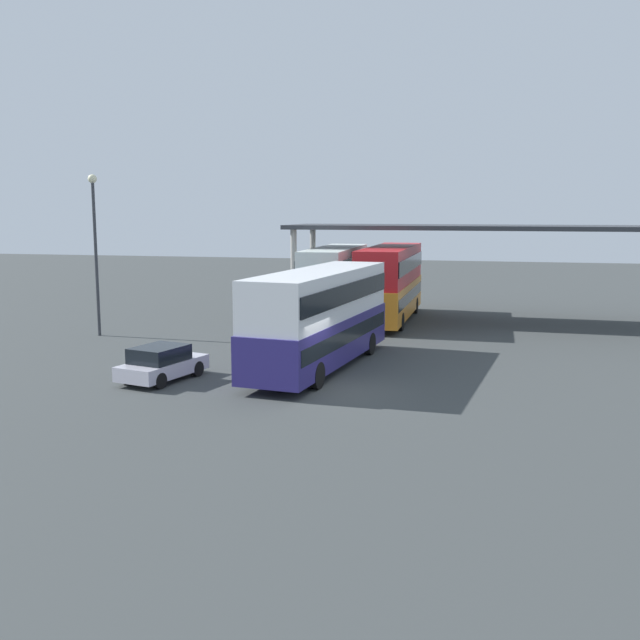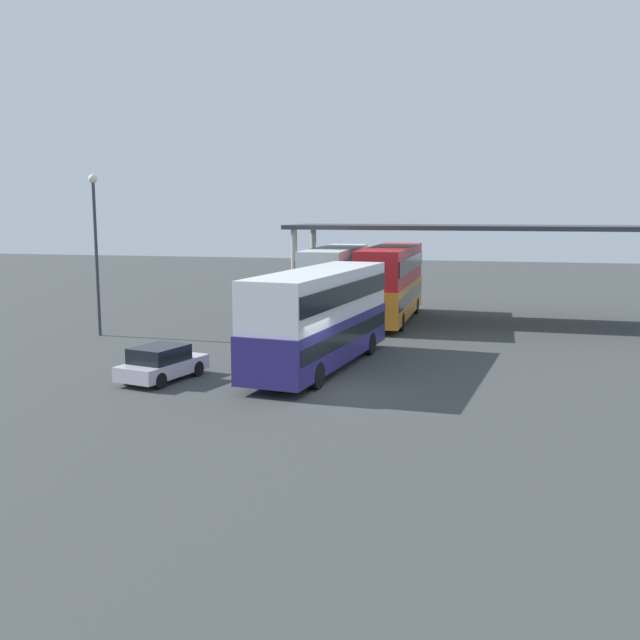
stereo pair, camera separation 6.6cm
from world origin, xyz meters
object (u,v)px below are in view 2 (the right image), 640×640
Objects in this scene: double_decker_near_canopy at (335,280)px; double_decker_mid_row at (391,281)px; double_decker_main at (320,315)px; lamppost_tall at (96,236)px; parked_hatchback at (162,363)px.

double_decker_near_canopy is 3.42m from double_decker_mid_row.
double_decker_main is 13.91m from double_decker_near_canopy.
lamppost_tall is at bearing 121.92° from double_decker_mid_row.
double_decker_near_canopy is at bearing 39.76° from lamppost_tall.
lamppost_tall is (-12.94, 4.87, 2.93)m from double_decker_main.
double_decker_mid_row reaches higher than double_decker_near_canopy.
parked_hatchback is 0.35× the size of double_decker_mid_row.
parked_hatchback is (-5.37, -3.56, -1.55)m from double_decker_main.
parked_hatchback is 0.48× the size of lamppost_tall.
lamppost_tall reaches higher than double_decker_mid_row.
parked_hatchback is at bearing 130.90° from double_decker_main.
double_decker_mid_row is (1.09, 13.35, 0.16)m from double_decker_main.
double_decker_main is 2.80× the size of parked_hatchback.
double_decker_near_canopy is (3.06, 17.27, 1.66)m from parked_hatchback.
double_decker_main is 1.07× the size of double_decker_near_canopy.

